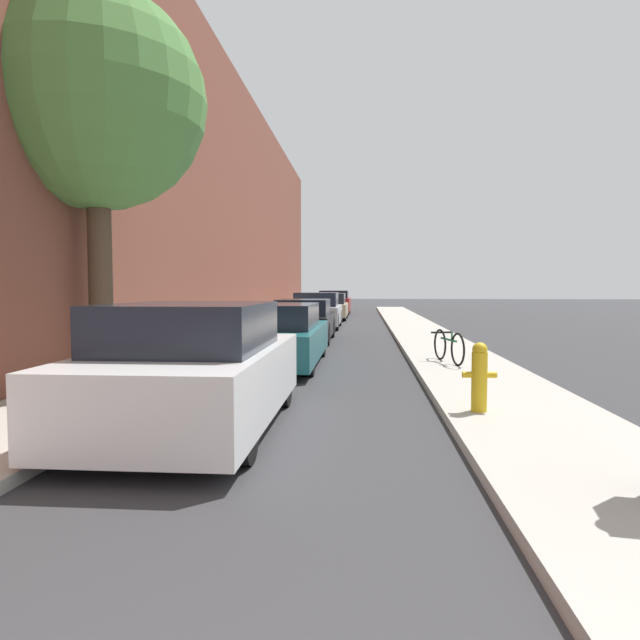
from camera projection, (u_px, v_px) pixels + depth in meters
name	position (u px, v px, depth m)	size (l,w,h in m)	color
ground_plane	(332.00, 342.00, 16.31)	(120.00, 120.00, 0.00)	#333335
sidewalk_left	(236.00, 339.00, 16.53)	(2.00, 52.00, 0.12)	#ADA89E
sidewalk_right	(431.00, 341.00, 16.07)	(2.00, 52.00, 0.12)	#ADA89E
building_facade_left	(190.00, 178.00, 16.35)	(0.70, 52.00, 9.77)	brown
parked_car_white	(194.00, 370.00, 6.27)	(1.85, 3.97, 1.45)	black
parked_car_teal	(275.00, 336.00, 11.44)	(1.91, 4.63, 1.28)	black
parked_car_black	(304.00, 321.00, 16.50)	(1.69, 4.07, 1.27)	black
parked_car_silver	(317.00, 311.00, 21.81)	(1.83, 4.16, 1.42)	black
parked_car_champagne	(328.00, 307.00, 27.70)	(1.92, 4.49, 1.32)	black
parked_car_red	(334.00, 303.00, 33.36)	(1.90, 4.35, 1.42)	black
street_tree_near	(96.00, 102.00, 8.98)	(3.57, 3.57, 6.36)	#4C3A2B
fire_hydrant	(479.00, 376.00, 6.65)	(0.41, 0.19, 0.84)	gold
bicycle	(448.00, 346.00, 10.94)	(0.50, 1.54, 0.64)	black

